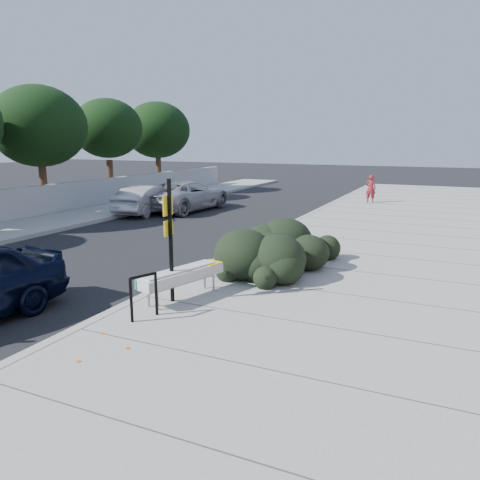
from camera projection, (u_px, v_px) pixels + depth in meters
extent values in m
plane|color=black|center=(142.00, 302.00, 10.41)|extent=(120.00, 120.00, 0.00)
cube|color=gray|center=(426.00, 272.00, 12.55)|extent=(11.20, 50.00, 0.15)
cube|color=gray|center=(23.00, 228.00, 18.72)|extent=(3.00, 50.00, 0.15)
cube|color=#9E9E99|center=(237.00, 251.00, 14.83)|extent=(0.22, 50.00, 0.17)
cube|color=#9E9E99|center=(50.00, 231.00, 18.10)|extent=(0.22, 50.00, 0.17)
cylinder|color=#332114|center=(44.00, 188.00, 23.26)|extent=(0.36, 0.36, 2.40)
ellipsoid|color=black|center=(39.00, 126.00, 22.63)|extent=(4.60, 4.60, 3.91)
cylinder|color=#332114|center=(111.00, 180.00, 27.70)|extent=(0.36, 0.36, 2.40)
ellipsoid|color=black|center=(108.00, 128.00, 27.07)|extent=(4.00, 4.00, 3.40)
cylinder|color=#332114|center=(159.00, 175.00, 32.14)|extent=(0.36, 0.36, 2.40)
ellipsoid|color=black|center=(157.00, 130.00, 31.52)|extent=(4.40, 4.40, 3.74)
cylinder|color=gray|center=(149.00, 297.00, 9.68)|extent=(0.05, 0.05, 0.41)
cylinder|color=gray|center=(157.00, 300.00, 9.49)|extent=(0.05, 0.05, 0.41)
cylinder|color=gray|center=(205.00, 280.00, 10.88)|extent=(0.05, 0.05, 0.41)
cylinder|color=gray|center=(213.00, 282.00, 10.69)|extent=(0.05, 0.05, 0.41)
cylinder|color=gray|center=(178.00, 280.00, 10.24)|extent=(0.49, 1.57, 0.04)
cylinder|color=gray|center=(187.00, 283.00, 10.06)|extent=(0.49, 1.57, 0.04)
cube|color=#B2B2B2|center=(182.00, 275.00, 10.12)|extent=(1.01, 2.17, 0.22)
cube|color=yellow|center=(210.00, 263.00, 10.72)|extent=(0.54, 0.53, 0.02)
cube|color=teal|center=(140.00, 284.00, 9.54)|extent=(0.12, 0.25, 0.20)
cylinder|color=black|center=(131.00, 300.00, 8.81)|extent=(0.06, 0.06, 0.85)
cylinder|color=black|center=(156.00, 294.00, 9.18)|extent=(0.06, 0.06, 0.85)
cylinder|color=black|center=(143.00, 276.00, 8.91)|extent=(0.27, 0.53, 0.06)
cube|color=black|center=(171.00, 242.00, 9.78)|extent=(0.07, 0.07, 2.62)
cube|color=yellow|center=(168.00, 206.00, 9.64)|extent=(0.04, 0.30, 0.42)
cube|color=yellow|center=(168.00, 228.00, 9.74)|extent=(0.04, 0.28, 0.32)
ellipsoid|color=black|center=(284.00, 242.00, 12.50)|extent=(2.06, 3.89, 1.43)
imported|color=#AAAAAF|center=(148.00, 199.00, 22.87)|extent=(1.77, 4.35, 1.40)
imported|color=#A1A3A6|center=(186.00, 195.00, 23.95)|extent=(2.92, 5.64, 1.52)
imported|color=maroon|center=(371.00, 189.00, 25.77)|extent=(0.57, 0.39, 1.53)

